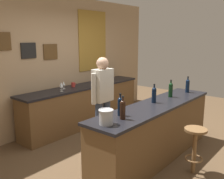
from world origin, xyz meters
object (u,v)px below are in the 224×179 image
(wine_bottle_c, at_px, (154,94))
(wine_bottle_e, at_px, (188,85))
(wine_bottle_b, at_px, (120,106))
(wine_bottle_d, at_px, (171,89))
(wine_glass_c, at_px, (64,84))
(ice_bucket, at_px, (106,117))
(bar_stool, at_px, (195,143))
(coffee_mug, at_px, (73,85))
(bartender, at_px, (103,97))
(wine_glass_b, at_px, (61,84))
(wine_bottle_a, at_px, (123,109))
(wine_glass_a, at_px, (61,86))

(wine_bottle_c, xyz_separation_m, wine_bottle_e, (1.06, -0.09, 0.00))
(wine_bottle_b, height_order, wine_bottle_d, same)
(wine_bottle_b, height_order, wine_glass_c, wine_bottle_b)
(wine_bottle_e, bearing_deg, ice_bucket, 179.84)
(bar_stool, distance_m, coffee_mug, 2.83)
(wine_bottle_b, xyz_separation_m, wine_bottle_c, (0.87, 0.00, 0.00))
(bartender, relative_size, wine_bottle_d, 5.29)
(bar_stool, distance_m, wine_bottle_d, 1.11)
(wine_glass_b, height_order, wine_glass_c, same)
(wine_bottle_d, xyz_separation_m, ice_bucket, (-1.78, -0.07, -0.04))
(ice_bucket, bearing_deg, wine_bottle_b, 12.74)
(wine_glass_b, bearing_deg, ice_bucket, -115.40)
(wine_bottle_e, distance_m, coffee_mug, 2.35)
(wine_bottle_b, xyz_separation_m, wine_bottle_e, (1.93, -0.09, 0.00))
(wine_bottle_e, bearing_deg, bartender, 145.04)
(wine_bottle_d, distance_m, ice_bucket, 1.78)
(bar_stool, bearing_deg, coffee_mug, 86.65)
(bar_stool, bearing_deg, bartender, 97.55)
(wine_bottle_b, height_order, wine_bottle_e, same)
(wine_glass_c, bearing_deg, wine_glass_b, -160.44)
(wine_bottle_a, bearing_deg, ice_bucket, 173.86)
(wine_bottle_a, xyz_separation_m, wine_bottle_c, (0.97, 0.12, 0.00))
(wine_bottle_c, relative_size, ice_bucket, 1.63)
(wine_bottle_a, relative_size, wine_bottle_c, 1.00)
(wine_bottle_c, distance_m, wine_glass_a, 1.91)
(bar_stool, bearing_deg, ice_bucket, 151.09)
(coffee_mug, bearing_deg, bartender, -107.41)
(wine_glass_c, xyz_separation_m, coffee_mug, (0.27, 0.01, -0.06))
(bar_stool, xyz_separation_m, wine_bottle_e, (1.14, 0.65, 0.60))
(wine_glass_a, xyz_separation_m, wine_glass_b, (0.09, 0.12, 0.00))
(bartender, bearing_deg, wine_bottle_a, -125.39)
(ice_bucket, xyz_separation_m, coffee_mug, (1.35, 2.13, -0.07))
(wine_bottle_e, relative_size, wine_glass_a, 1.97)
(wine_bottle_e, height_order, coffee_mug, wine_bottle_e)
(wine_bottle_c, bearing_deg, ice_bucket, -176.01)
(ice_bucket, relative_size, wine_glass_a, 1.21)
(bartender, height_order, wine_bottle_b, bartender)
(wine_bottle_a, distance_m, wine_bottle_b, 0.15)
(coffee_mug, bearing_deg, wine_glass_a, -160.10)
(ice_bucket, relative_size, wine_glass_c, 1.21)
(wine_bottle_e, distance_m, wine_glass_a, 2.43)
(wine_glass_a, relative_size, coffee_mug, 1.24)
(bartender, bearing_deg, bar_stool, -82.45)
(bartender, bearing_deg, wine_glass_c, 85.02)
(wine_bottle_a, distance_m, wine_bottle_e, 2.03)
(wine_glass_c, bearing_deg, wine_glass_a, -140.12)
(wine_bottle_b, xyz_separation_m, ice_bucket, (-0.39, -0.09, -0.04))
(wine_bottle_c, xyz_separation_m, wine_glass_a, (-0.36, 1.88, -0.05))
(wine_bottle_b, distance_m, wine_bottle_d, 1.39)
(wine_bottle_a, bearing_deg, wine_bottle_c, 6.97)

